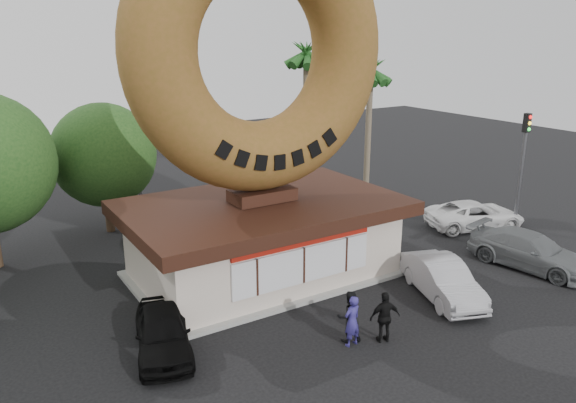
% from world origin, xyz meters
% --- Properties ---
extents(ground, '(90.00, 90.00, 0.00)m').
position_xyz_m(ground, '(0.00, 0.00, 0.00)').
color(ground, black).
rests_on(ground, ground).
extents(donut_shop, '(11.20, 7.20, 3.80)m').
position_xyz_m(donut_shop, '(0.00, 5.98, 1.77)').
color(donut_shop, beige).
rests_on(donut_shop, ground).
extents(giant_donut, '(10.85, 2.77, 10.85)m').
position_xyz_m(giant_donut, '(0.00, 6.00, 9.23)').
color(giant_donut, brown).
rests_on(giant_donut, donut_shop).
extents(tree_mid, '(5.20, 5.20, 6.63)m').
position_xyz_m(tree_mid, '(-4.00, 15.00, 4.02)').
color(tree_mid, '#473321').
rests_on(tree_mid, ground).
extents(palm_near, '(2.60, 2.60, 9.75)m').
position_xyz_m(palm_near, '(7.50, 14.00, 8.41)').
color(palm_near, '#726651').
rests_on(palm_near, ground).
extents(palm_far, '(2.60, 2.60, 8.75)m').
position_xyz_m(palm_far, '(11.00, 12.50, 7.48)').
color(palm_far, '#726651').
rests_on(palm_far, ground).
extents(street_lamp, '(2.11, 0.20, 8.00)m').
position_xyz_m(street_lamp, '(-1.86, 16.00, 4.48)').
color(street_lamp, '#59595E').
rests_on(street_lamp, ground).
extents(traffic_signal, '(0.30, 0.38, 6.07)m').
position_xyz_m(traffic_signal, '(14.00, 3.99, 3.87)').
color(traffic_signal, '#59595E').
rests_on(traffic_signal, ground).
extents(person_left, '(0.69, 0.50, 1.76)m').
position_xyz_m(person_left, '(-0.32, -0.43, 0.88)').
color(person_left, navy).
rests_on(person_left, ground).
extents(person_center, '(1.03, 0.90, 1.80)m').
position_xyz_m(person_center, '(-0.23, -0.15, 0.90)').
color(person_center, black).
rests_on(person_center, ground).
extents(person_right, '(1.13, 0.74, 1.79)m').
position_xyz_m(person_right, '(0.75, -0.82, 0.90)').
color(person_right, black).
rests_on(person_right, ground).
extents(car_black, '(2.78, 4.50, 1.43)m').
position_xyz_m(car_black, '(-5.71, 2.49, 0.71)').
color(car_black, black).
rests_on(car_black, ground).
extents(car_silver, '(3.02, 4.81, 1.50)m').
position_xyz_m(car_silver, '(4.84, 0.46, 0.75)').
color(car_silver, '#A09FA4').
rests_on(car_silver, ground).
extents(car_grey, '(3.08, 5.61, 1.54)m').
position_xyz_m(car_grey, '(10.28, 0.51, 0.77)').
color(car_grey, slate).
rests_on(car_grey, ground).
extents(car_white, '(5.62, 3.96, 1.42)m').
position_xyz_m(car_white, '(12.38, 5.28, 0.71)').
color(car_white, white).
rests_on(car_white, ground).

